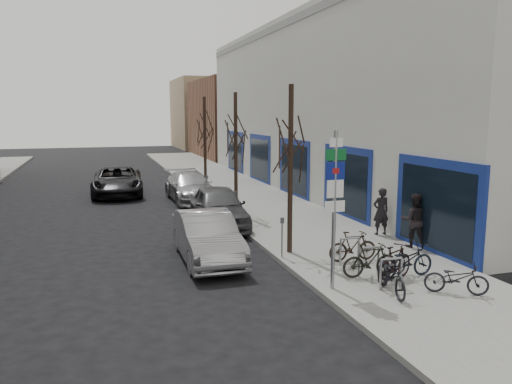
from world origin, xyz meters
TOP-DOWN VIEW (x-y plane):
  - ground at (0.00, 0.00)m, footprint 120.00×120.00m
  - sidewalk_east at (4.50, 10.00)m, footprint 5.00×70.00m
  - commercial_building at (17.00, 16.00)m, footprint 20.00×32.00m
  - brick_building_far at (13.00, 40.00)m, footprint 12.00×14.00m
  - tan_building_far at (13.50, 55.00)m, footprint 13.00×12.00m
  - highway_sign_pole at (2.40, -0.01)m, footprint 0.55×0.10m
  - bike_rack at (3.80, 0.60)m, footprint 0.66×2.26m
  - tree_near at (2.60, 3.50)m, footprint 1.80×1.80m
  - tree_mid at (2.60, 10.00)m, footprint 1.80×1.80m
  - tree_far at (2.60, 16.50)m, footprint 1.80×1.80m
  - meter_front at (2.15, 3.00)m, footprint 0.10×0.08m
  - meter_mid at (2.15, 8.50)m, footprint 0.10×0.08m
  - meter_back at (2.15, 14.00)m, footprint 0.10×0.08m
  - bike_near_left at (3.65, -0.78)m, footprint 0.81×1.74m
  - bike_near_right at (4.24, 0.01)m, footprint 1.72×1.20m
  - bike_mid_curb at (4.66, 0.14)m, footprint 1.86×0.72m
  - bike_mid_inner at (3.78, 0.49)m, footprint 1.65×0.64m
  - bike_far_curb at (5.16, -1.30)m, footprint 1.55×1.21m
  - bike_far_inner at (4.07, 2.00)m, footprint 1.58×0.54m
  - parked_car_front at (-0.04, 3.88)m, footprint 1.67×4.65m
  - parked_car_mid at (1.40, 8.33)m, footprint 2.29×5.02m
  - parked_car_back at (1.40, 14.76)m, footprint 2.27×5.27m
  - lane_car at (-2.19, 17.90)m, footprint 3.01×5.97m
  - pedestrian_near at (6.67, 4.66)m, footprint 0.65×0.43m
  - pedestrian_far at (6.80, 2.82)m, footprint 0.82×0.74m

SIDE VIEW (x-z plane):
  - ground at x=0.00m, z-range 0.00..0.00m
  - sidewalk_east at x=4.50m, z-range 0.00..0.15m
  - bike_far_curb at x=5.16m, z-range 0.15..1.09m
  - bike_far_inner at x=4.07m, z-range 0.15..1.10m
  - bike_mid_inner at x=3.78m, z-range 0.15..1.13m
  - bike_rack at x=3.80m, z-range 0.24..1.07m
  - bike_near_right at x=4.24m, z-range 0.15..1.17m
  - bike_near_left at x=3.65m, z-range 0.15..1.17m
  - bike_mid_curb at x=4.66m, z-range 0.15..1.26m
  - parked_car_back at x=1.40m, z-range 0.00..1.51m
  - parked_car_front at x=-0.04m, z-range 0.00..1.53m
  - lane_car at x=-2.19m, z-range 0.00..1.62m
  - parked_car_mid at x=1.40m, z-range 0.00..1.67m
  - meter_front at x=2.15m, z-range 0.28..1.55m
  - meter_mid at x=2.15m, z-range 0.28..1.55m
  - meter_back at x=2.15m, z-range 0.28..1.55m
  - pedestrian_near at x=6.67m, z-range 0.15..1.90m
  - pedestrian_far at x=6.80m, z-range 0.15..1.99m
  - highway_sign_pole at x=2.40m, z-range 0.36..4.56m
  - brick_building_far at x=13.00m, z-range 0.00..8.00m
  - tree_near at x=2.60m, z-range 1.35..6.85m
  - tree_mid at x=2.60m, z-range 1.35..6.85m
  - tree_far at x=2.60m, z-range 1.35..6.85m
  - tan_building_far at x=13.50m, z-range 0.00..9.00m
  - commercial_building at x=17.00m, z-range 0.00..10.00m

